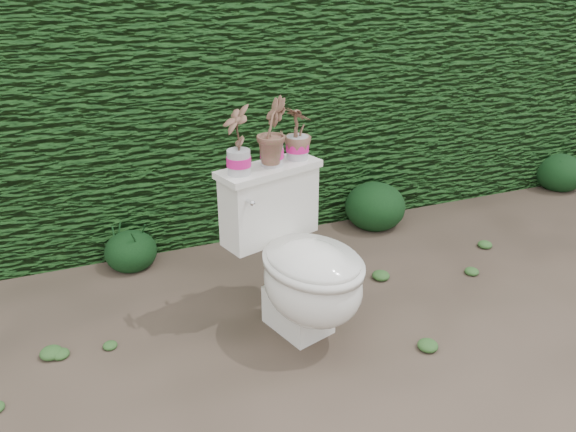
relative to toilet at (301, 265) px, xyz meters
name	(u,v)px	position (x,y,z in m)	size (l,w,h in m)	color
ground	(338,329)	(0.17, -0.07, -0.36)	(60.00, 60.00, 0.00)	brown
hedge	(237,97)	(0.17, 1.53, 0.44)	(8.00, 1.00, 1.60)	#255B1E
toilet	(301,265)	(0.00, 0.00, 0.00)	(0.63, 0.78, 0.78)	white
potted_plant_left	(238,142)	(-0.23, 0.18, 0.57)	(0.16, 0.11, 0.30)	#346C21
potted_plant_center	(272,134)	(-0.05, 0.23, 0.57)	(0.16, 0.13, 0.30)	#346C21
potted_plant_right	(298,135)	(0.09, 0.28, 0.54)	(0.13, 0.13, 0.24)	#346C21
liriope_clump_1	(130,247)	(-0.68, 0.94, -0.23)	(0.30, 0.30, 0.24)	#153D16
liriope_clump_2	(375,202)	(0.92, 0.90, -0.19)	(0.40, 0.40, 0.32)	#153D16
liriope_clump_3	(560,169)	(2.60, 0.97, -0.21)	(0.37, 0.37, 0.30)	#153D16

